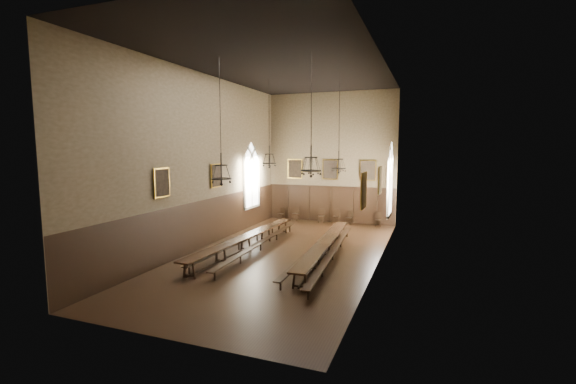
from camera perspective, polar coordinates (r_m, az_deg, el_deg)
The scene contains 32 objects.
floor at distance 19.16m, azimuth -0.53°, elevation -9.24°, with size 9.00×18.00×0.02m, color black.
ceiling at distance 18.81m, azimuth -0.56°, elevation 18.22°, with size 9.00×18.00×0.02m, color black.
wall_back at distance 27.04m, azimuth 6.36°, elevation 5.04°, with size 9.00×0.02×9.00m, color #766248.
wall_front at distance 10.56m, azimuth -18.40°, elevation 2.33°, with size 9.00×0.02×9.00m, color #766248.
wall_left at distance 20.50m, azimuth -12.43°, elevation 4.44°, with size 0.02×18.00×9.00m, color #766248.
wall_right at distance 17.34m, azimuth 13.54°, elevation 4.04°, with size 0.02×18.00×9.00m, color #766248.
wainscot_panelling at distance 18.85m, azimuth -0.53°, elevation -5.55°, with size 9.00×18.00×2.50m, color black, non-canonical shape.
table_left at distance 19.79m, azimuth -6.30°, elevation -7.56°, with size 1.25×10.06×0.78m.
table_right at distance 18.70m, azimuth 5.45°, elevation -8.42°, with size 1.24×9.91×0.77m.
bench_left_outer at distance 20.07m, azimuth -7.28°, elevation -7.77°, with size 0.55×9.02×0.41m.
bench_left_inner at distance 19.80m, azimuth -4.06°, elevation -7.83°, with size 0.61×10.17×0.46m.
bench_right_inner at distance 18.77m, azimuth 3.98°, elevation -8.63°, with size 0.50×10.22×0.46m.
bench_right_outer at distance 18.24m, azimuth 6.64°, elevation -9.08°, with size 1.06×10.61×0.48m.
chair_0 at distance 28.07m, azimuth -1.03°, elevation -3.56°, with size 0.49×0.49×0.88m.
chair_1 at distance 27.75m, azimuth 1.17°, elevation -3.59°, with size 0.53×0.53×1.02m.
chair_3 at distance 27.11m, azimuth 4.98°, elevation -3.90°, with size 0.49×0.49×0.96m.
chair_4 at distance 26.85m, azimuth 7.17°, elevation -4.01°, with size 0.45×0.45×0.98m.
chair_5 at distance 26.73m, azimuth 9.04°, elevation -4.14°, with size 0.50×0.50×0.91m.
chair_7 at distance 26.41m, azimuth 13.20°, elevation -4.38°, with size 0.44×0.44×0.88m.
chandelier_back_left at distance 21.91m, azimuth -2.79°, elevation 5.14°, with size 0.81×0.81×4.82m.
chandelier_back_right at distance 20.12m, azimuth 7.51°, elevation 4.56°, with size 0.75×0.75×5.00m.
chandelier_front_left at distance 16.92m, azimuth -9.85°, elevation 3.07°, with size 0.90×0.90×5.28m.
chandelier_front_right at distance 15.71m, azimuth 3.43°, elevation 4.37°, with size 0.83×0.83×4.86m.
portrait_back_0 at distance 27.70m, azimuth 1.04°, elevation 3.46°, with size 1.10×0.12×1.40m.
portrait_back_1 at distance 26.95m, azimuth 6.27°, elevation 3.34°, with size 1.10×0.12×1.40m.
portrait_back_2 at distance 26.43m, azimuth 11.75°, elevation 3.17°, with size 1.10×0.12×1.40m.
portrait_left_0 at distance 21.32m, azimuth -10.62°, elevation 2.40°, with size 0.12×1.00×1.30m.
portrait_left_1 at distance 17.64m, azimuth -18.18°, elevation 1.32°, with size 0.12×1.00×1.30m.
portrait_right_0 at distance 18.40m, azimuth 13.45°, elevation 1.68°, with size 0.12×1.00×1.30m.
portrait_right_1 at distance 13.97m, azimuth 11.16°, elevation 0.22°, with size 0.12×1.00×1.30m.
window_right at distance 22.88m, azimuth 14.96°, elevation 1.82°, with size 0.20×2.20×4.60m, color white, non-canonical shape.
window_left at distance 25.31m, azimuth -5.44°, elevation 2.45°, with size 0.20×2.20×4.60m, color white, non-canonical shape.
Camera 1 is at (6.62, -17.20, 5.23)m, focal length 24.00 mm.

